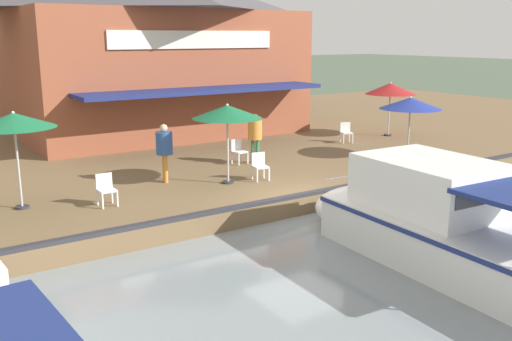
{
  "coord_description": "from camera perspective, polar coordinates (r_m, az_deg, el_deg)",
  "views": [
    {
      "loc": [
        12.01,
        -9.51,
        4.99
      ],
      "look_at": [
        -1.0,
        -0.87,
        1.3
      ],
      "focal_mm": 40.0,
      "sensor_mm": 36.0,
      "label": 1
    }
  ],
  "objects": [
    {
      "name": "tree_downstream_bank",
      "position": [
        34.29,
        -1.53,
        13.33
      ],
      "size": [
        4.59,
        4.37,
        6.72
      ],
      "color": "brown",
      "rests_on": "quay_deck"
    },
    {
      "name": "quay_edge_fender",
      "position": [
        16.0,
        4.38,
        -2.49
      ],
      "size": [
        0.2,
        50.4,
        0.1
      ],
      "primitive_type": "cube",
      "color": "#2D2D33",
      "rests_on": "quay_deck"
    },
    {
      "name": "motorboat_nearest_quay",
      "position": [
        13.54,
        17.86,
        -5.0
      ],
      "size": [
        8.07,
        3.17,
        2.21
      ],
      "color": "white",
      "rests_on": "river_water"
    },
    {
      "name": "cafe_chair_back_row_seat",
      "position": [
        24.37,
        9.0,
        3.89
      ],
      "size": [
        0.57,
        0.57,
        0.85
      ],
      "color": "white",
      "rests_on": "quay_deck"
    },
    {
      "name": "cafe_chair_beside_entrance",
      "position": [
        17.78,
        0.37,
        0.58
      ],
      "size": [
        0.51,
        0.51,
        0.85
      ],
      "color": "white",
      "rests_on": "quay_deck"
    },
    {
      "name": "patio_umbrella_near_quay_edge",
      "position": [
        21.73,
        15.2,
        6.5
      ],
      "size": [
        2.26,
        2.26,
        2.25
      ],
      "color": "#B7B7B7",
      "rests_on": "quay_deck"
    },
    {
      "name": "waterfront_restaurant",
      "position": [
        27.58,
        -10.56,
        12.02
      ],
      "size": [
        10.98,
        12.69,
        7.62
      ],
      "color": "brown",
      "rests_on": "quay_deck"
    },
    {
      "name": "patio_umbrella_mid_patio_left",
      "position": [
        26.25,
        13.29,
        7.97
      ],
      "size": [
        2.24,
        2.24,
        2.41
      ],
      "color": "#B7B7B7",
      "rests_on": "quay_deck"
    },
    {
      "name": "ground_plane",
      "position": [
        16.11,
        4.56,
        -4.79
      ],
      "size": [
        220.0,
        220.0,
        0.0
      ],
      "primitive_type": "plane",
      "color": "#4C5B47"
    },
    {
      "name": "cafe_chair_under_first_umbrella",
      "position": [
        15.59,
        -14.78,
        -1.7
      ],
      "size": [
        0.44,
        0.44,
        0.85
      ],
      "color": "white",
      "rests_on": "quay_deck"
    },
    {
      "name": "person_at_quay_edge",
      "position": [
        20.07,
        -0.11,
        3.86
      ],
      "size": [
        0.49,
        0.49,
        1.74
      ],
      "color": "#337547",
      "rests_on": "quay_deck"
    },
    {
      "name": "patio_umbrella_far_corner",
      "position": [
        15.68,
        -23.07,
        4.62
      ],
      "size": [
        2.09,
        2.09,
        2.55
      ],
      "color": "#B7B7B7",
      "rests_on": "quay_deck"
    },
    {
      "name": "patio_umbrella_by_entrance",
      "position": [
        17.07,
        -2.89,
        5.87
      ],
      "size": [
        2.1,
        2.1,
        2.44
      ],
      "color": "#B7B7B7",
      "rests_on": "quay_deck"
    },
    {
      "name": "person_near_entrance",
      "position": [
        17.58,
        -9.16,
        2.47
      ],
      "size": [
        0.51,
        0.51,
        1.8
      ],
      "color": "orange",
      "rests_on": "quay_deck"
    },
    {
      "name": "tree_behind_restaurant",
      "position": [
        33.66,
        -9.66,
        14.56
      ],
      "size": [
        4.2,
        4.0,
        7.38
      ],
      "color": "brown",
      "rests_on": "quay_deck"
    },
    {
      "name": "cafe_chair_far_corner_seat",
      "position": [
        20.09,
        -1.78,
        2.05
      ],
      "size": [
        0.48,
        0.48,
        0.85
      ],
      "color": "white",
      "rests_on": "quay_deck"
    },
    {
      "name": "quay_deck",
      "position": [
        25.34,
        -10.95,
        2.38
      ],
      "size": [
        22.0,
        56.0,
        0.6
      ],
      "primitive_type": "cube",
      "color": "brown",
      "rests_on": "ground"
    }
  ]
}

